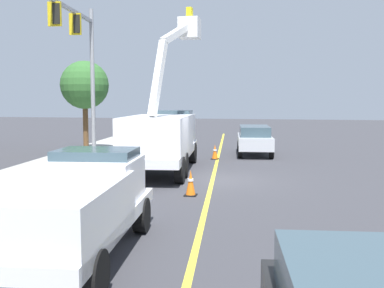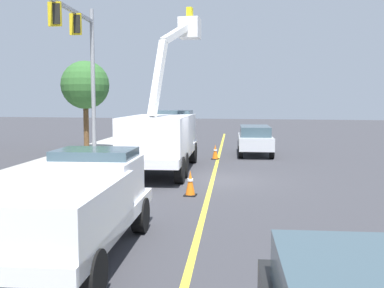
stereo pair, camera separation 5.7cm
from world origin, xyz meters
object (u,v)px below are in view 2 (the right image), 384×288
object	(u,v)px
traffic_cone_mid_front	(190,183)
traffic_signal_mast	(82,53)
passing_minivan	(255,138)
service_pickup_truck	(74,204)
traffic_cone_mid_rear	(215,152)
utility_bucket_truck	(163,135)

from	to	relation	value
traffic_cone_mid_front	traffic_signal_mast	bearing A→B (deg)	48.20
passing_minivan	traffic_cone_mid_front	world-z (taller)	passing_minivan
service_pickup_truck	traffic_cone_mid_front	world-z (taller)	service_pickup_truck
service_pickup_truck	traffic_cone_mid_front	xyz separation A→B (m)	(6.26, -1.00, -0.69)
service_pickup_truck	passing_minivan	bearing A→B (deg)	-7.19
traffic_signal_mast	traffic_cone_mid_rear	bearing A→B (deg)	-62.16
traffic_cone_mid_rear	service_pickup_truck	bearing A→B (deg)	178.79
utility_bucket_truck	passing_minivan	bearing A→B (deg)	-27.49
traffic_cone_mid_front	traffic_cone_mid_rear	size ratio (longest dim) A/B	1.08
utility_bucket_truck	passing_minivan	world-z (taller)	utility_bucket_truck
passing_minivan	traffic_signal_mast	world-z (taller)	traffic_signal_mast
service_pickup_truck	traffic_cone_mid_front	bearing A→B (deg)	-9.05
traffic_cone_mid_front	utility_bucket_truck	bearing A→B (deg)	25.46
passing_minivan	traffic_signal_mast	distance (m)	10.88
service_pickup_truck	traffic_cone_mid_rear	bearing A→B (deg)	-1.21
utility_bucket_truck	traffic_cone_mid_front	distance (m)	5.53
service_pickup_truck	traffic_signal_mast	xyz separation A→B (m)	(12.34, 5.80, 4.38)
traffic_cone_mid_rear	traffic_signal_mast	distance (m)	8.61
traffic_cone_mid_rear	traffic_signal_mast	xyz separation A→B (m)	(-3.24, 6.13, 5.11)
traffic_cone_mid_front	traffic_signal_mast	xyz separation A→B (m)	(6.08, 6.80, 5.07)
utility_bucket_truck	traffic_signal_mast	bearing A→B (deg)	74.96
passing_minivan	traffic_cone_mid_rear	xyz separation A→B (m)	(-2.48, 1.95, -0.58)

